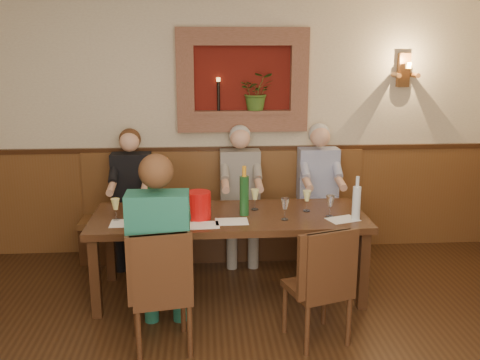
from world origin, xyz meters
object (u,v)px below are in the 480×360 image
object	(u,v)px
bench	(225,225)
wine_bottle_green_a	(244,195)
dining_table	(229,223)
chair_near_left	(162,314)
person_bench_mid	(241,205)
spittoon_bucket	(199,205)
person_bench_left	(132,208)
chair_near_right	(318,307)
person_bench_right	(319,203)
water_bottle	(356,202)
person_chair_front	(161,265)
wine_bottle_green_b	(152,194)

from	to	relation	value
bench	wine_bottle_green_a	size ratio (longest dim) A/B	6.81
dining_table	chair_near_left	world-z (taller)	chair_near_left
person_bench_mid	spittoon_bucket	world-z (taller)	person_bench_mid
chair_near_left	person_bench_left	xyz separation A→B (m)	(-0.42, 1.72, 0.29)
chair_near_right	person_bench_right	distance (m)	1.76
chair_near_left	person_bench_right	world-z (taller)	person_bench_right
person_bench_left	water_bottle	xyz separation A→B (m)	(2.04, -1.05, 0.33)
person_bench_mid	chair_near_right	bearing A→B (deg)	-74.68
chair_near_left	spittoon_bucket	world-z (taller)	spittoon_bucket
water_bottle	chair_near_right	bearing A→B (deg)	-125.01
chair_near_left	chair_near_right	size ratio (longest dim) A/B	1.03
person_bench_left	person_bench_mid	bearing A→B (deg)	-0.04
dining_table	wine_bottle_green_a	world-z (taller)	wine_bottle_green_a
person_chair_front	wine_bottle_green_a	size ratio (longest dim) A/B	3.36
dining_table	chair_near_right	size ratio (longest dim) A/B	2.57
chair_near_left	chair_near_right	bearing A→B (deg)	-8.17
chair_near_right	person_chair_front	bearing A→B (deg)	157.78
dining_table	person_chair_front	distance (m)	0.95
bench	wine_bottle_green_b	world-z (taller)	wine_bottle_green_b
person_bench_mid	person_bench_right	size ratio (longest dim) A/B	0.99
spittoon_bucket	chair_near_left	bearing A→B (deg)	-109.28
dining_table	bench	xyz separation A→B (m)	(0.00, 0.94, -0.35)
chair_near_left	wine_bottle_green_a	world-z (taller)	wine_bottle_green_a
chair_near_left	spittoon_bucket	size ratio (longest dim) A/B	4.02
person_bench_mid	water_bottle	distance (m)	1.43
water_bottle	person_bench_left	bearing A→B (deg)	152.60
spittoon_bucket	wine_bottle_green_b	bearing A→B (deg)	150.23
bench	person_chair_front	xyz separation A→B (m)	(-0.55, -1.72, 0.29)
wine_bottle_green_a	dining_table	bearing A→B (deg)	171.38
spittoon_bucket	wine_bottle_green_a	xyz separation A→B (m)	(0.40, 0.07, 0.07)
wine_bottle_green_a	person_bench_mid	bearing A→B (deg)	88.01
person_bench_right	water_bottle	xyz separation A→B (m)	(0.09, -1.05, 0.32)
chair_near_left	person_bench_right	size ratio (longest dim) A/B	0.67
person_bench_right	person_chair_front	world-z (taller)	person_chair_front
bench	chair_near_right	xyz separation A→B (m)	(0.63, -1.80, -0.06)
dining_table	person_bench_right	bearing A→B (deg)	40.26
person_bench_left	wine_bottle_green_b	size ratio (longest dim) A/B	3.56
person_bench_left	wine_bottle_green_a	xyz separation A→B (m)	(1.09, -0.86, 0.36)
person_bench_right	wine_bottle_green_a	xyz separation A→B (m)	(-0.86, -0.86, 0.35)
dining_table	spittoon_bucket	xyz separation A→B (m)	(-0.27, -0.09, 0.19)
wine_bottle_green_a	bench	bearing A→B (deg)	97.81
bench	chair_near_right	world-z (taller)	bench
person_bench_mid	person_bench_left	bearing A→B (deg)	179.96
wine_bottle_green_a	person_bench_right	bearing A→B (deg)	45.02
chair_near_right	person_bench_right	xyz separation A→B (m)	(0.36, 1.69, 0.32)
dining_table	chair_near_left	distance (m)	1.11
chair_near_right	water_bottle	world-z (taller)	water_bottle
person_bench_left	spittoon_bucket	distance (m)	1.20
bench	person_bench_right	size ratio (longest dim) A/B	2.11
chair_near_right	person_bench_mid	world-z (taller)	person_bench_mid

